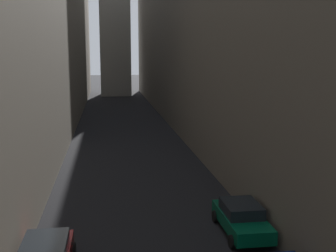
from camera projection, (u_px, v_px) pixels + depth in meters
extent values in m
plane|color=black|center=(126.00, 137.00, 44.87)|extent=(264.00, 264.00, 0.00)
cube|color=#60594F|center=(240.00, 21.00, 46.56)|extent=(14.06, 108.00, 24.06)
cube|color=black|center=(45.00, 247.00, 16.67)|extent=(1.69, 2.38, 0.56)
cylinder|color=black|center=(28.00, 252.00, 18.20)|extent=(0.22, 0.61, 0.61)
cylinder|color=black|center=(73.00, 250.00, 18.45)|extent=(0.22, 0.61, 0.61)
cube|color=#05472D|center=(242.00, 221.00, 20.81)|extent=(1.83, 4.51, 0.65)
cube|color=black|center=(241.00, 208.00, 20.79)|extent=(1.68, 2.20, 0.54)
cylinder|color=black|center=(215.00, 216.00, 22.23)|extent=(0.22, 0.61, 0.61)
cylinder|color=black|center=(249.00, 215.00, 22.48)|extent=(0.22, 0.61, 0.61)
cylinder|color=black|center=(232.00, 242.00, 19.24)|extent=(0.22, 0.61, 0.61)
cylinder|color=black|center=(271.00, 239.00, 19.49)|extent=(0.22, 0.61, 0.61)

